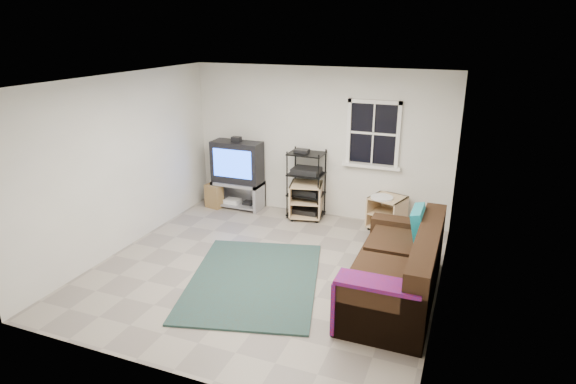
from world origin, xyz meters
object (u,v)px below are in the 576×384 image
at_px(side_table_right, 387,210).
at_px(sofa, 398,272).
at_px(tv_unit, 238,169).
at_px(av_rack, 306,188).
at_px(side_table_left, 306,199).

xyz_separation_m(side_table_right, sofa, (0.52, -2.13, 0.02)).
bearing_deg(tv_unit, sofa, -33.04).
xyz_separation_m(av_rack, side_table_left, (0.01, -0.01, -0.19)).
height_order(av_rack, sofa, av_rack).
relative_size(tv_unit, av_rack, 1.11).
bearing_deg(side_table_right, av_rack, 179.18).
height_order(tv_unit, side_table_left, tv_unit).
bearing_deg(side_table_left, tv_unit, -179.73).
bearing_deg(sofa, side_table_right, 103.66).
xyz_separation_m(side_table_left, side_table_right, (1.44, -0.02, -0.01)).
xyz_separation_m(tv_unit, sofa, (3.29, -2.14, -0.38)).
bearing_deg(side_table_left, side_table_right, -0.61).
height_order(av_rack, side_table_left, av_rack).
bearing_deg(side_table_right, side_table_left, 179.39).
height_order(side_table_left, sofa, sofa).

